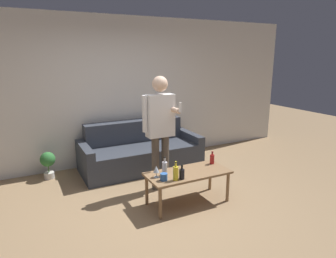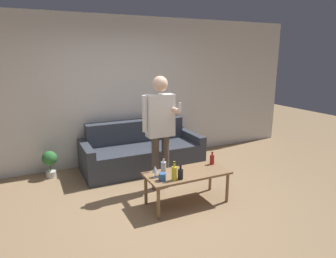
{
  "view_description": "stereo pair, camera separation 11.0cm",
  "coord_description": "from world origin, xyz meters",
  "px_view_note": "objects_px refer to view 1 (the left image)",
  "views": [
    {
      "loc": [
        -1.54,
        -3.17,
        2.0
      ],
      "look_at": [
        0.4,
        0.63,
        0.95
      ],
      "focal_mm": 32.0,
      "sensor_mm": 36.0,
      "label": 1
    },
    {
      "loc": [
        -1.44,
        -3.22,
        2.0
      ],
      "look_at": [
        0.4,
        0.63,
        0.95
      ],
      "focal_mm": 32.0,
      "sensor_mm": 36.0,
      "label": 2
    }
  ],
  "objects_px": {
    "coffee_table": "(188,175)",
    "bottle_orange": "(165,168)",
    "person_standing_front": "(160,124)",
    "couch": "(140,152)"
  },
  "relations": [
    {
      "from": "coffee_table",
      "to": "bottle_orange",
      "type": "bearing_deg",
      "value": 172.66
    },
    {
      "from": "coffee_table",
      "to": "person_standing_front",
      "type": "bearing_deg",
      "value": 102.3
    },
    {
      "from": "bottle_orange",
      "to": "person_standing_front",
      "type": "bearing_deg",
      "value": 70.16
    },
    {
      "from": "coffee_table",
      "to": "bottle_orange",
      "type": "relative_size",
      "value": 4.48
    },
    {
      "from": "coffee_table",
      "to": "person_standing_front",
      "type": "relative_size",
      "value": 0.67
    },
    {
      "from": "bottle_orange",
      "to": "person_standing_front",
      "type": "xyz_separation_m",
      "value": [
        0.2,
        0.56,
        0.47
      ]
    },
    {
      "from": "bottle_orange",
      "to": "person_standing_front",
      "type": "height_order",
      "value": "person_standing_front"
    },
    {
      "from": "coffee_table",
      "to": "person_standing_front",
      "type": "xyz_separation_m",
      "value": [
        -0.13,
        0.6,
        0.62
      ]
    },
    {
      "from": "bottle_orange",
      "to": "couch",
      "type": "bearing_deg",
      "value": 80.52
    },
    {
      "from": "bottle_orange",
      "to": "coffee_table",
      "type": "bearing_deg",
      "value": -7.34
    }
  ]
}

